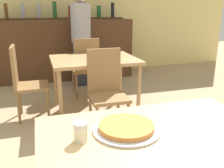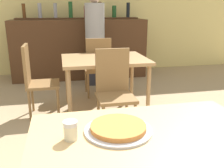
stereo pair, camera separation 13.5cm
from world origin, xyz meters
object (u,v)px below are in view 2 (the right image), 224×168
chair_far_side_front (114,87)px  cheese_shaker (71,130)px  pizza_tray (118,128)px  chair_far_side_left (36,77)px  chair_far_side_back (98,64)px  person_standing (95,36)px

chair_far_side_front → cheese_shaker: (-0.54, -1.51, 0.29)m
chair_far_side_front → pizza_tray: 1.54m
chair_far_side_left → cheese_shaker: (0.35, -2.10, 0.29)m
chair_far_side_left → cheese_shaker: 2.15m
chair_far_side_back → person_standing: 0.76m
pizza_tray → chair_far_side_back: bearing=83.5°
chair_far_side_front → chair_far_side_back: same height
person_standing → chair_far_side_front: bearing=-91.7°
chair_far_side_left → chair_far_side_back: bearing=-56.3°
chair_far_side_front → chair_far_side_left: bearing=146.3°
cheese_shaker → person_standing: bearing=80.0°
chair_far_side_back → chair_far_side_left: (-0.88, -0.59, 0.00)m
chair_far_side_left → pizza_tray: 2.17m
chair_far_side_left → cheese_shaker: size_ratio=10.19×
chair_far_side_left → cheese_shaker: chair_far_side_left is taller
person_standing → chair_far_side_left: bearing=-126.9°
chair_far_side_back → cheese_shaker: chair_far_side_back is taller
pizza_tray → cheese_shaker: 0.24m
chair_far_side_front → person_standing: bearing=88.3°
chair_far_side_front → chair_far_side_back: size_ratio=1.00×
cheese_shaker → person_standing: person_standing is taller
chair_far_side_front → cheese_shaker: size_ratio=10.19×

